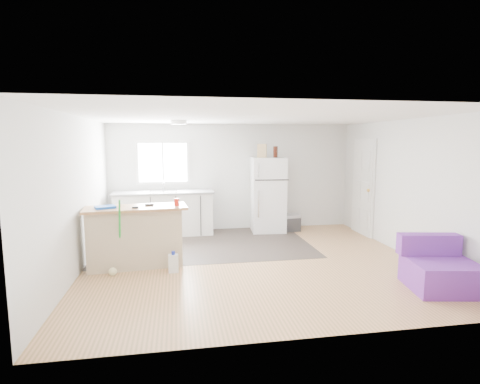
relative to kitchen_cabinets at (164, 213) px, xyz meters
name	(u,v)px	position (x,y,z in m)	size (l,w,h in m)	color
room	(255,191)	(1.55, -2.17, 0.72)	(5.51, 5.01, 2.41)	olive
vinyl_zone	(206,244)	(0.82, -0.92, -0.48)	(4.05, 2.50, 0.00)	#342C27
window	(163,163)	(0.00, 0.32, 1.07)	(1.18, 0.06, 0.98)	white
interior_door	(363,188)	(4.27, -0.62, 0.54)	(0.11, 0.92, 2.10)	white
ceiling_fixture	(179,122)	(0.35, -0.97, 1.88)	(0.30, 0.30, 0.07)	white
kitchen_cabinets	(164,213)	(0.00, 0.00, 0.00)	(2.14, 0.71, 1.23)	white
peninsula	(135,236)	(-0.39, -2.04, 0.01)	(1.64, 0.76, 0.98)	tan
refrigerator	(268,195)	(2.30, -0.03, 0.35)	(0.78, 0.75, 1.66)	white
cooler	(289,223)	(2.76, -0.11, -0.29)	(0.54, 0.40, 0.38)	#323134
purple_seat	(439,270)	(3.82, -3.69, -0.23)	(0.98, 0.94, 0.70)	#682D95
cleaner_jug	(173,263)	(0.21, -2.44, -0.34)	(0.15, 0.11, 0.33)	white
mop	(115,260)	(-0.66, -2.39, -0.25)	(0.23, 0.33, 1.17)	green
red_cup	(177,202)	(0.28, -2.05, 0.55)	(0.08, 0.08, 0.12)	red
blue_tray	(105,207)	(-0.82, -2.10, 0.51)	(0.30, 0.22, 0.04)	blue
tool_a	(149,205)	(-0.16, -1.97, 0.51)	(0.14, 0.05, 0.03)	black
tool_b	(135,207)	(-0.35, -2.18, 0.51)	(0.10, 0.04, 0.03)	black
cardboard_box	(262,151)	(2.15, -0.04, 1.33)	(0.20, 0.10, 0.30)	tan
bottle_left	(275,152)	(2.42, -0.13, 1.30)	(0.07, 0.07, 0.25)	black
bottle_right	(276,152)	(2.46, -0.08, 1.30)	(0.07, 0.07, 0.25)	black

